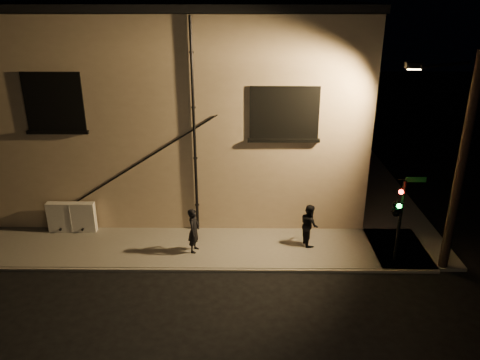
{
  "coord_description": "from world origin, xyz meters",
  "views": [
    {
      "loc": [
        0.09,
        -14.18,
        9.19
      ],
      "look_at": [
        -0.05,
        1.8,
        2.75
      ],
      "focal_mm": 35.0,
      "sensor_mm": 36.0,
      "label": 1
    }
  ],
  "objects_px": {
    "utility_cabinet": "(72,217)",
    "traffic_signal": "(397,207)",
    "streetlamp_pole": "(459,163)",
    "pedestrian_a": "(194,230)",
    "pedestrian_b": "(309,225)"
  },
  "relations": [
    {
      "from": "traffic_signal",
      "to": "pedestrian_b",
      "type": "bearing_deg",
      "value": 155.31
    },
    {
      "from": "utility_cabinet",
      "to": "pedestrian_b",
      "type": "relative_size",
      "value": 1.16
    },
    {
      "from": "utility_cabinet",
      "to": "traffic_signal",
      "type": "bearing_deg",
      "value": -10.3
    },
    {
      "from": "pedestrian_a",
      "to": "pedestrian_b",
      "type": "height_order",
      "value": "pedestrian_a"
    },
    {
      "from": "traffic_signal",
      "to": "streetlamp_pole",
      "type": "height_order",
      "value": "streetlamp_pole"
    },
    {
      "from": "pedestrian_b",
      "to": "traffic_signal",
      "type": "height_order",
      "value": "traffic_signal"
    },
    {
      "from": "utility_cabinet",
      "to": "traffic_signal",
      "type": "height_order",
      "value": "traffic_signal"
    },
    {
      "from": "pedestrian_a",
      "to": "traffic_signal",
      "type": "xyz_separation_m",
      "value": [
        7.14,
        -0.7,
        1.32
      ]
    },
    {
      "from": "traffic_signal",
      "to": "streetlamp_pole",
      "type": "distance_m",
      "value": 2.44
    },
    {
      "from": "pedestrian_a",
      "to": "streetlamp_pole",
      "type": "distance_m",
      "value": 9.42
    },
    {
      "from": "pedestrian_a",
      "to": "traffic_signal",
      "type": "bearing_deg",
      "value": -82.99
    },
    {
      "from": "pedestrian_b",
      "to": "streetlamp_pole",
      "type": "relative_size",
      "value": 0.22
    },
    {
      "from": "streetlamp_pole",
      "to": "pedestrian_a",
      "type": "bearing_deg",
      "value": 174.22
    },
    {
      "from": "utility_cabinet",
      "to": "traffic_signal",
      "type": "xyz_separation_m",
      "value": [
        12.25,
        -2.23,
        1.55
      ]
    },
    {
      "from": "pedestrian_a",
      "to": "streetlamp_pole",
      "type": "relative_size",
      "value": 0.23
    }
  ]
}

